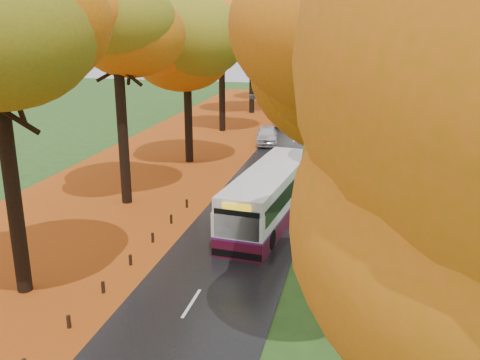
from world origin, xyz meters
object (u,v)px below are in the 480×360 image
(streetlamp_near, at_px, (304,179))
(streetlamp_far, at_px, (349,72))
(streetlamp_mid, at_px, (338,99))
(bus, at_px, (270,194))
(car_dark, at_px, (292,108))
(car_white, at_px, (267,135))
(car_silver, at_px, (283,118))

(streetlamp_near, bearing_deg, streetlamp_far, 90.00)
(streetlamp_mid, distance_m, bus, 15.15)
(car_dark, bearing_deg, streetlamp_mid, -72.67)
(car_white, relative_size, car_dark, 1.07)
(streetlamp_near, xyz_separation_m, car_white, (-6.16, 25.82, -3.90))
(car_white, xyz_separation_m, car_silver, (0.06, 8.72, -0.06))
(bus, distance_m, car_dark, 34.97)
(bus, xyz_separation_m, car_white, (-3.55, 18.40, -0.71))
(streetlamp_near, relative_size, car_silver, 1.85)
(car_silver, distance_m, car_dark, 7.65)
(streetlamp_mid, bearing_deg, streetlamp_near, -90.00)
(streetlamp_mid, height_order, car_dark, streetlamp_mid)
(car_white, distance_m, car_silver, 8.72)
(streetlamp_far, distance_m, bus, 36.81)
(car_white, relative_size, car_silver, 1.05)
(bus, relative_size, car_silver, 2.54)
(streetlamp_near, distance_m, car_silver, 35.30)
(streetlamp_far, relative_size, bus, 0.73)
(streetlamp_near, distance_m, streetlamp_far, 44.00)
(car_white, bearing_deg, car_silver, 79.87)
(streetlamp_mid, distance_m, car_white, 8.23)
(streetlamp_far, relative_size, car_white, 1.77)
(bus, relative_size, car_white, 2.43)
(streetlamp_far, bearing_deg, streetlamp_mid, -90.00)
(car_white, bearing_deg, streetlamp_far, 61.54)
(car_dark, bearing_deg, car_silver, -89.02)
(streetlamp_mid, xyz_separation_m, bus, (-2.61, -14.58, -3.19))
(car_silver, bearing_deg, car_dark, 88.39)
(streetlamp_mid, height_order, bus, streetlamp_mid)
(streetlamp_near, height_order, car_silver, streetlamp_near)
(streetlamp_near, distance_m, car_white, 26.83)
(streetlamp_far, relative_size, car_silver, 1.85)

